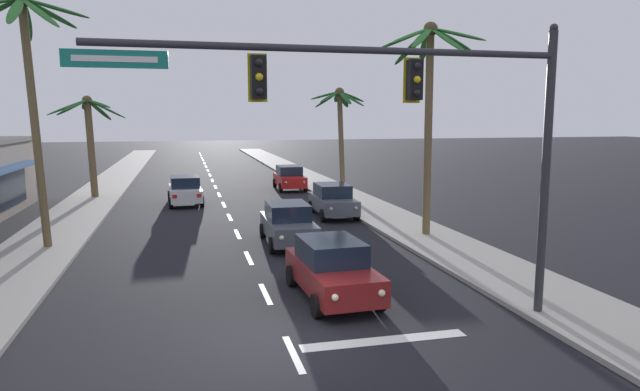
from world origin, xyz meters
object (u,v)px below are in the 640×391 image
at_px(palm_right_second, 430,78).
at_px(palm_right_third, 340,116).
at_px(sedan_lead_at_stop_bar, 332,268).
at_px(sedan_parked_mid_kerb, 289,178).
at_px(traffic_signal_mast, 421,111).
at_px(sedan_parked_nearest_kerb, 333,200).
at_px(sedan_third_in_queue, 288,223).
at_px(sedan_oncoming_far, 185,190).
at_px(palm_left_second, 29,63).
at_px(palm_left_third, 89,127).

height_order(palm_right_second, palm_right_third, palm_right_second).
xyz_separation_m(sedan_lead_at_stop_bar, sedan_parked_mid_kerb, (3.25, 23.79, 0.00)).
height_order(traffic_signal_mast, sedan_parked_nearest_kerb, traffic_signal_mast).
distance_m(traffic_signal_mast, sedan_parked_mid_kerb, 26.96).
bearing_deg(palm_right_third, sedan_third_in_queue, -114.58).
bearing_deg(traffic_signal_mast, sedan_lead_at_stop_bar, 117.14).
distance_m(sedan_lead_at_stop_bar, sedan_parked_nearest_kerb, 13.15).
bearing_deg(sedan_oncoming_far, sedan_parked_nearest_kerb, -38.55).
bearing_deg(sedan_parked_nearest_kerb, palm_left_second, -160.92).
height_order(sedan_oncoming_far, palm_right_third, palm_right_third).
bearing_deg(sedan_third_in_queue, palm_right_third, 65.42).
height_order(sedan_parked_mid_kerb, palm_right_third, palm_right_third).
height_order(traffic_signal_mast, palm_left_second, palm_left_second).
bearing_deg(sedan_oncoming_far, palm_left_third, 147.31).
distance_m(sedan_oncoming_far, palm_left_second, 13.35).
xyz_separation_m(sedan_parked_nearest_kerb, palm_left_third, (-13.15, 9.59, 3.63)).
bearing_deg(sedan_third_in_queue, palm_left_second, 172.39).
distance_m(sedan_parked_mid_kerb, palm_left_third, 13.53).
bearing_deg(sedan_parked_nearest_kerb, traffic_signal_mast, -97.55).
xyz_separation_m(sedan_parked_nearest_kerb, palm_right_third, (2.27, 6.72, 4.36)).
bearing_deg(sedan_parked_nearest_kerb, sedan_parked_mid_kerb, 91.03).
xyz_separation_m(traffic_signal_mast, sedan_third_in_queue, (-1.39, 9.68, -4.43)).
height_order(sedan_lead_at_stop_bar, sedan_parked_nearest_kerb, same).
distance_m(sedan_parked_nearest_kerb, palm_right_second, 8.68).
xyz_separation_m(sedan_oncoming_far, palm_right_third, (9.73, 0.77, 4.36)).
relative_size(sedan_parked_mid_kerb, palm_left_third, 0.69).
bearing_deg(palm_left_second, sedan_oncoming_far, 62.26).
bearing_deg(palm_right_third, traffic_signal_mast, -101.03).
relative_size(sedan_lead_at_stop_bar, sedan_oncoming_far, 1.00).
relative_size(sedan_lead_at_stop_bar, palm_left_third, 0.70).
xyz_separation_m(sedan_third_in_queue, sedan_parked_nearest_kerb, (3.43, 5.75, 0.00)).
bearing_deg(palm_left_third, palm_left_second, -89.16).
xyz_separation_m(sedan_lead_at_stop_bar, sedan_oncoming_far, (-4.01, 18.63, 0.00)).
height_order(sedan_third_in_queue, sedan_parked_mid_kerb, same).
bearing_deg(palm_right_third, sedan_parked_mid_kerb, 119.42).
distance_m(sedan_third_in_queue, sedan_parked_mid_kerb, 17.16).
bearing_deg(palm_left_third, sedan_parked_mid_kerb, 6.64).
distance_m(traffic_signal_mast, palm_right_second, 10.79).
bearing_deg(sedan_oncoming_far, palm_left_second, -117.74).
xyz_separation_m(sedan_lead_at_stop_bar, palm_right_second, (6.05, 6.88, 5.90)).
height_order(sedan_third_in_queue, palm_left_second, palm_left_second).
distance_m(traffic_signal_mast, sedan_parked_nearest_kerb, 16.18).
distance_m(sedan_third_in_queue, palm_left_third, 18.52).
bearing_deg(sedan_lead_at_stop_bar, palm_right_third, 73.58).
height_order(sedan_parked_nearest_kerb, palm_left_third, palm_left_third).
xyz_separation_m(sedan_oncoming_far, palm_left_third, (-5.69, 3.65, 3.63)).
xyz_separation_m(sedan_third_in_queue, palm_right_third, (5.70, 12.47, 4.36)).
height_order(sedan_third_in_queue, sedan_oncoming_far, same).
bearing_deg(sedan_parked_nearest_kerb, sedan_lead_at_stop_bar, -105.20).
bearing_deg(sedan_lead_at_stop_bar, palm_right_second, 48.69).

